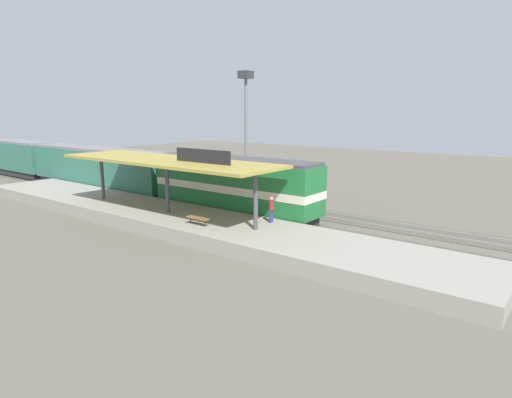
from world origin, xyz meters
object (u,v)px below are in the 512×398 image
at_px(passenger_carriage_rear, 6,156).
at_px(person_waiting, 271,208).
at_px(platform_bench, 198,218).
at_px(light_mast, 246,107).
at_px(passenger_carriage_front, 99,168).
at_px(locomotive, 234,186).

bearing_deg(passenger_carriage_rear, person_waiting, -93.39).
distance_m(platform_bench, passenger_carriage_rear, 41.32).
bearing_deg(light_mast, platform_bench, -152.60).
bearing_deg(passenger_carriage_front, locomotive, -90.00).
bearing_deg(light_mast, passenger_carriage_front, 121.13).
distance_m(passenger_carriage_front, person_waiting, 23.56).
bearing_deg(passenger_carriage_rear, platform_bench, -98.35).
bearing_deg(passenger_carriage_front, passenger_carriage_rear, 90.00).
relative_size(platform_bench, person_waiting, 0.99).
relative_size(light_mast, person_waiting, 6.84).
relative_size(platform_bench, light_mast, 0.15).
bearing_deg(locomotive, person_waiting, -115.83).
xyz_separation_m(locomotive, person_waiting, (-2.62, -5.41, -0.56)).
bearing_deg(locomotive, light_mast, 33.10).
xyz_separation_m(passenger_carriage_rear, light_mast, (7.80, -33.72, 6.08)).
bearing_deg(platform_bench, passenger_carriage_rear, 81.65).
xyz_separation_m(platform_bench, person_waiting, (3.38, -3.34, 0.51)).
height_order(passenger_carriage_rear, light_mast, light_mast).
bearing_deg(person_waiting, locomotive, 64.17).
distance_m(passenger_carriage_front, light_mast, 16.27).
xyz_separation_m(platform_bench, passenger_carriage_rear, (6.00, 40.87, 0.97)).
xyz_separation_m(platform_bench, light_mast, (13.80, 7.15, 7.05)).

